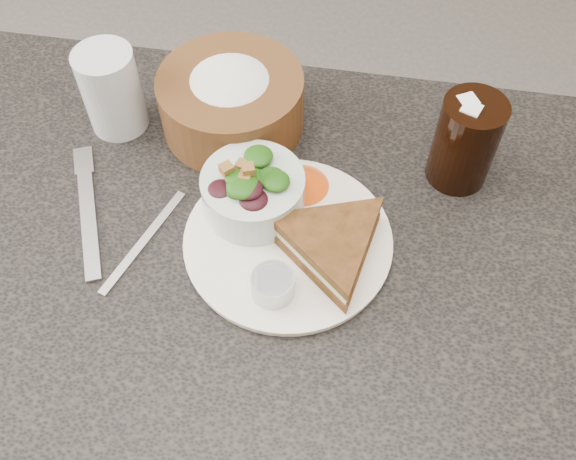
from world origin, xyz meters
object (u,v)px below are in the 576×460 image
(sandwich, at_px, (331,244))
(water_glass, at_px, (112,90))
(salad_bowl, at_px, (253,187))
(dinner_plate, at_px, (288,241))
(dining_table, at_px, (251,366))
(cola_glass, at_px, (466,138))
(bread_basket, at_px, (231,94))
(dressing_ramekin, at_px, (273,285))

(sandwich, height_order, water_glass, water_glass)
(salad_bowl, distance_m, water_glass, 0.26)
(dinner_plate, bearing_deg, dining_table, -165.95)
(water_glass, bearing_deg, salad_bowl, -29.18)
(dining_table, xyz_separation_m, sandwich, (0.12, 0.00, 0.41))
(salad_bowl, height_order, cola_glass, cola_glass)
(bread_basket, bearing_deg, water_glass, -171.20)
(dining_table, height_order, bread_basket, bread_basket)
(sandwich, relative_size, cola_glass, 1.22)
(dinner_plate, distance_m, water_glass, 0.33)
(dining_table, distance_m, dinner_plate, 0.39)
(salad_bowl, relative_size, cola_glass, 0.94)
(dining_table, distance_m, salad_bowl, 0.43)
(dressing_ramekin, bearing_deg, water_glass, 137.68)
(dressing_ramekin, bearing_deg, bread_basket, 111.76)
(cola_glass, bearing_deg, dining_table, -148.00)
(dining_table, xyz_separation_m, water_glass, (-0.21, 0.18, 0.44))
(salad_bowl, height_order, water_glass, water_glass)
(dinner_plate, distance_m, dressing_ramekin, 0.08)
(dressing_ramekin, relative_size, water_glass, 0.42)
(bread_basket, bearing_deg, dining_table, -76.25)
(dining_table, xyz_separation_m, dinner_plate, (0.06, 0.02, 0.38))
(dinner_plate, bearing_deg, dressing_ramekin, -93.54)
(salad_bowl, distance_m, cola_glass, 0.28)
(sandwich, distance_m, bread_basket, 0.27)
(water_glass, bearing_deg, dressing_ramekin, -42.32)
(salad_bowl, distance_m, bread_basket, 0.16)
(dinner_plate, bearing_deg, water_glass, 148.50)
(salad_bowl, bearing_deg, bread_basket, 112.22)
(dressing_ramekin, bearing_deg, cola_glass, 47.44)
(sandwich, height_order, bread_basket, bread_basket)
(dining_table, bearing_deg, cola_glass, 32.00)
(dressing_ramekin, bearing_deg, sandwich, 46.34)
(salad_bowl, relative_size, water_glass, 1.06)
(salad_bowl, bearing_deg, sandwich, -28.54)
(sandwich, xyz_separation_m, dressing_ramekin, (-0.06, -0.06, -0.01))
(sandwich, relative_size, dressing_ramekin, 3.30)
(dining_table, bearing_deg, dressing_ramekin, -47.38)
(dining_table, relative_size, dressing_ramekin, 19.42)
(dining_table, height_order, water_glass, water_glass)
(dinner_plate, xyz_separation_m, water_glass, (-0.28, 0.17, 0.06))
(dinner_plate, relative_size, water_glass, 2.09)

